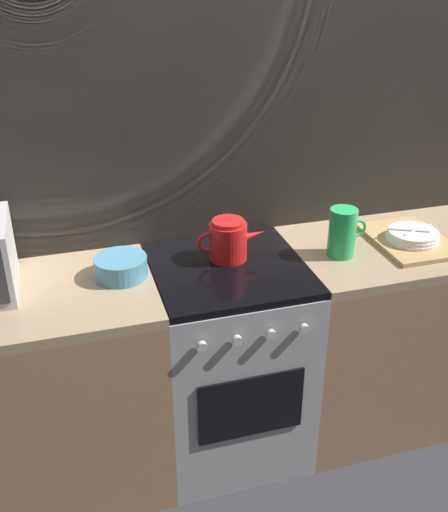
% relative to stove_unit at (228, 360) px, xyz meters
% --- Properties ---
extents(ground_plane, '(8.00, 8.00, 0.00)m').
position_rel_stove_unit_xyz_m(ground_plane, '(0.00, 0.00, -0.45)').
color(ground_plane, '#2D2D33').
extents(back_wall, '(3.60, 0.05, 2.40)m').
position_rel_stove_unit_xyz_m(back_wall, '(0.00, 0.32, 0.75)').
color(back_wall, '#A39989').
rests_on(back_wall, ground_plane).
extents(counter_left, '(1.20, 0.60, 0.90)m').
position_rel_stove_unit_xyz_m(counter_left, '(-0.90, 0.00, 0.00)').
color(counter_left, '#997251').
rests_on(counter_left, ground_plane).
extents(stove_unit, '(0.60, 0.63, 0.90)m').
position_rel_stove_unit_xyz_m(stove_unit, '(0.00, 0.00, 0.00)').
color(stove_unit, '#9E9EA3').
rests_on(stove_unit, ground_plane).
extents(counter_right, '(1.20, 0.60, 0.90)m').
position_rel_stove_unit_xyz_m(counter_right, '(0.90, 0.00, 0.00)').
color(counter_right, '#997251').
rests_on(counter_right, ground_plane).
extents(kettle, '(0.28, 0.15, 0.17)m').
position_rel_stove_unit_xyz_m(kettle, '(0.02, 0.07, 0.53)').
color(kettle, red).
rests_on(kettle, stove_unit).
extents(mixing_bowl, '(0.20, 0.20, 0.08)m').
position_rel_stove_unit_xyz_m(mixing_bowl, '(-0.41, 0.04, 0.49)').
color(mixing_bowl, teal).
rests_on(mixing_bowl, counter_left).
extents(pitcher, '(0.16, 0.11, 0.20)m').
position_rel_stove_unit_xyz_m(pitcher, '(0.46, -0.03, 0.55)').
color(pitcher, green).
rests_on(pitcher, counter_right).
extents(dish_pile, '(0.30, 0.40, 0.07)m').
position_rel_stove_unit_xyz_m(dish_pile, '(0.79, -0.02, 0.47)').
color(dish_pile, tan).
rests_on(dish_pile, counter_right).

